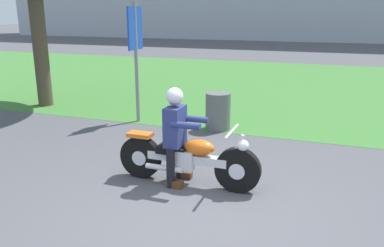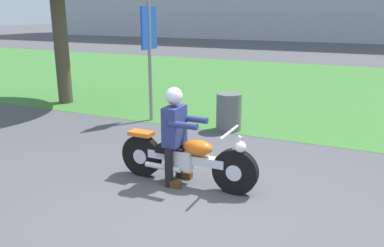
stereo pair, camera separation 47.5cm
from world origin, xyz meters
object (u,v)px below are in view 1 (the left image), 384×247
Objects in this scene: sign_banner at (136,44)px; motorcycle_lead at (188,159)px; rider_lead at (176,129)px; trash_can at (218,111)px.

motorcycle_lead is at bearing -51.28° from sign_banner.
rider_lead is (-0.17, 0.00, 0.43)m from motorcycle_lead.
motorcycle_lead is 1.51× the size of rider_lead.
rider_lead is 2.83m from trash_can.
trash_can is 2.29m from sign_banner.
rider_lead is at bearing 179.16° from motorcycle_lead.
motorcycle_lead is 3.82m from sign_banner.
sign_banner reaches higher than rider_lead.
trash_can is (-0.20, 2.79, -0.43)m from rider_lead.
trash_can is (-0.37, 2.79, 0.00)m from motorcycle_lead.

